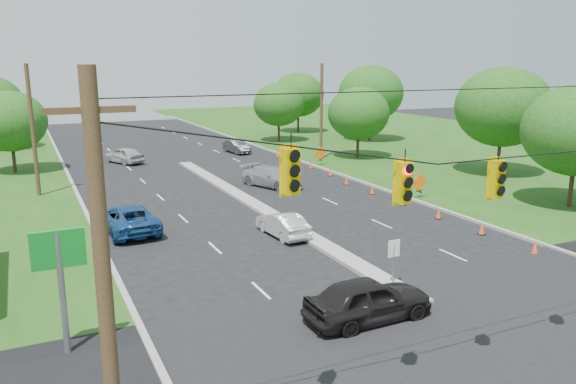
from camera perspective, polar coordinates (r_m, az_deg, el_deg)
ground at (r=19.75m, az=21.10°, el=-15.15°), size 160.00×160.00×0.00m
cross_street at (r=19.75m, az=21.10°, el=-15.15°), size 160.00×14.00×0.02m
curb_left at (r=42.74m, az=-20.73°, el=-0.06°), size 0.25×110.00×0.16m
curb_right at (r=48.55m, az=3.69°, el=2.24°), size 0.25×110.00×0.16m
median at (r=36.34m, az=-3.38°, el=-1.42°), size 1.00×34.00×0.18m
median_sign at (r=23.27m, az=10.69°, el=-6.21°), size 0.55×0.06×2.05m
signal_span at (r=17.36m, az=24.69°, el=-1.73°), size 25.60×0.32×9.00m
utility_pole_far_left at (r=41.91m, az=-24.50°, el=5.62°), size 0.28×0.28×9.00m
utility_pole_far_right at (r=53.43m, az=3.41°, el=8.10°), size 0.28×0.28×9.00m
cone_1 at (r=29.70m, az=23.80°, el=-5.15°), size 0.32×0.32×0.70m
cone_2 at (r=31.96m, az=19.09°, el=-3.50°), size 0.32×0.32×0.70m
cone_3 at (r=34.43m, az=15.05°, el=-2.07°), size 0.32×0.32×0.70m
cone_4 at (r=37.06m, az=11.57°, el=-0.82°), size 0.32×0.32×0.70m
cone_5 at (r=39.83m, az=8.56°, el=0.26°), size 0.32×0.32×0.70m
cone_6 at (r=42.71m, az=5.96°, el=1.19°), size 0.32×0.32×0.70m
cone_7 at (r=45.96m, az=4.33°, el=2.07°), size 0.32×0.32×0.70m
cone_8 at (r=48.98m, az=2.31°, el=2.77°), size 0.32×0.32×0.70m
cone_9 at (r=52.05m, az=0.52°, el=3.39°), size 0.32×0.32×0.70m
cone_10 at (r=55.18m, az=-1.07°, el=3.94°), size 0.32×0.32×0.70m
work_sign_1 at (r=38.93m, az=13.22°, el=0.88°), size 1.27×0.58×1.37m
work_sign_2 at (r=50.42m, az=3.30°, el=3.91°), size 1.27×0.58×1.37m
tree_5 at (r=51.88m, az=-26.42°, el=6.46°), size 5.88×5.88×6.86m
tree_8 at (r=48.78m, az=20.99°, el=8.08°), size 7.56×7.56×8.82m
tree_9 at (r=54.37m, az=7.19°, el=7.94°), size 5.88×5.88×6.86m
tree_10 at (r=67.00m, az=8.43°, el=9.90°), size 7.56×7.56×8.82m
tree_11 at (r=74.55m, az=1.05°, el=9.85°), size 6.72×6.72×7.84m
tree_12 at (r=65.71m, az=-0.95°, el=8.89°), size 5.88×5.88×6.86m
black_sedan at (r=20.53m, az=8.15°, el=-10.76°), size 4.78×2.00×1.62m
white_sedan at (r=29.88m, az=-0.56°, el=-3.31°), size 1.62×3.97×1.28m
blue_pickup at (r=31.81m, az=-15.90°, el=-2.58°), size 2.79×5.59×1.52m
silver_car_far at (r=41.79m, az=-1.65°, el=1.55°), size 3.86×5.55×1.49m
silver_car_oncoming at (r=53.83m, az=-16.32°, el=3.62°), size 3.46×4.74×1.50m
dark_car_receding at (r=57.90m, az=-5.24°, el=4.62°), size 1.82×4.12×1.32m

